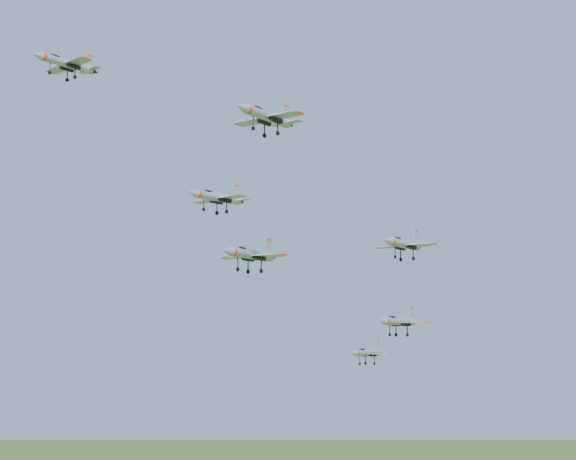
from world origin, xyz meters
TOP-DOWN VIEW (x-y plane):
  - jet_lead at (-22.83, 13.67)m, footprint 11.09×9.28m
  - jet_left_high at (-5.23, 0.64)m, footprint 11.12×9.31m
  - jet_right_high at (-9.57, -16.56)m, footprint 11.28×9.57m
  - jet_left_low at (2.79, 3.61)m, footprint 13.21×11.27m
  - jet_right_low at (21.60, -9.87)m, footprint 11.86×10.06m
  - jet_trail at (26.77, -3.59)m, footprint 11.59×9.77m
  - jet_extra at (35.54, 12.53)m, footprint 10.59×8.93m

SIDE VIEW (x-z plane):
  - jet_extra at x=35.54m, z-range 119.05..121.90m
  - jet_trail at x=26.77m, z-range 124.11..127.23m
  - jet_left_low at x=2.79m, z-range 133.58..137.19m
  - jet_right_low at x=21.60m, z-range 135.49..138.71m
  - jet_left_high at x=-5.23m, z-range 141.21..144.19m
  - jet_right_high at x=-9.57m, z-range 148.37..151.43m
  - jet_lead at x=-22.83m, z-range 160.60..163.57m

